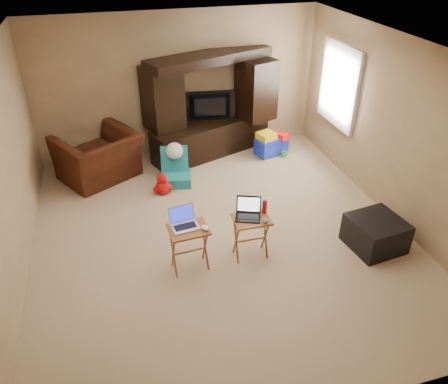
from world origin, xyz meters
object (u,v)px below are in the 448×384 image
object	(u,v)px
tray_table_right	(251,237)
water_bottle	(265,207)
laptop_left	(185,219)
ottoman	(375,233)
mouse_left	(205,228)
mouse_right	(265,221)
entertainment_center	(211,106)
television	(210,107)
tray_table_left	(189,249)
push_toy	(271,143)
laptop_right	(248,210)
recliner	(99,157)
child_rocker	(177,167)
plush_toy	(162,184)

from	to	relation	value
tray_table_right	water_bottle	size ratio (longest dim) A/B	3.25
laptop_left	ottoman	bearing A→B (deg)	-13.27
mouse_left	mouse_right	world-z (taller)	mouse_left
entertainment_center	television	size ratio (longest dim) A/B	2.41
mouse_right	ottoman	bearing A→B (deg)	-5.40
television	mouse_right	distance (m)	3.17
television	tray_table_left	distance (m)	3.28
push_toy	laptop_right	bearing A→B (deg)	-136.98
laptop_left	mouse_right	bearing A→B (deg)	-14.60
recliner	push_toy	world-z (taller)	recliner
push_toy	tray_table_right	size ratio (longest dim) A/B	1.04
child_rocker	laptop_right	size ratio (longest dim) A/B	1.94
recliner	tray_table_left	world-z (taller)	recliner
laptop_right	plush_toy	bearing A→B (deg)	135.56
recliner	laptop_left	xyz separation A→B (m)	(0.94, -2.59, 0.33)
entertainment_center	push_toy	distance (m)	1.31
plush_toy	ottoman	world-z (taller)	ottoman
laptop_left	mouse_left	xyz separation A→B (m)	(0.22, -0.10, -0.09)
plush_toy	mouse_right	world-z (taller)	mouse_right
recliner	ottoman	size ratio (longest dim) A/B	1.87
recliner	water_bottle	world-z (taller)	recliner
tray_table_right	mouse_right	size ratio (longest dim) A/B	4.92
entertainment_center	push_toy	world-z (taller)	entertainment_center
television	plush_toy	distance (m)	1.79
child_rocker	tray_table_left	bearing A→B (deg)	-85.55
laptop_right	mouse_right	distance (m)	0.24
tray_table_right	water_bottle	xyz separation A→B (m)	(0.20, 0.08, 0.38)
laptop_right	television	bearing A→B (deg)	105.78
plush_toy	push_toy	xyz separation A→B (m)	(2.16, 0.84, 0.05)
plush_toy	laptop_left	bearing A→B (deg)	-89.31
plush_toy	water_bottle	bearing A→B (deg)	-58.86
laptop_right	mouse_left	distance (m)	0.59
entertainment_center	television	bearing A→B (deg)	69.80
television	mouse_right	size ratio (longest dim) A/B	7.88
tray_table_right	laptop_right	size ratio (longest dim) A/B	1.91
entertainment_center	laptop_right	xyz separation A→B (m)	(-0.29, -2.97, -0.22)
push_toy	tray_table_right	world-z (taller)	tray_table_right
ottoman	push_toy	bearing A→B (deg)	96.69
entertainment_center	mouse_left	xyz separation A→B (m)	(-0.86, -3.09, -0.29)
plush_toy	laptop_right	bearing A→B (deg)	-65.65
tray_table_left	laptop_left	bearing A→B (deg)	130.50
television	laptop_right	world-z (taller)	television
laptop_left	laptop_right	world-z (taller)	laptop_left
television	mouse_right	xyz separation A→B (m)	(-0.12, -3.15, -0.27)
laptop_right	water_bottle	xyz separation A→B (m)	(0.24, 0.06, -0.03)
entertainment_center	tray_table_left	xyz separation A→B (m)	(-1.05, -3.02, -0.62)
tray_table_right	mouse_right	xyz separation A→B (m)	(0.13, -0.12, 0.32)
push_toy	mouse_left	world-z (taller)	mouse_left
television	child_rocker	xyz separation A→B (m)	(-0.82, -0.97, -0.59)
child_rocker	recliner	bearing A→B (deg)	166.66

